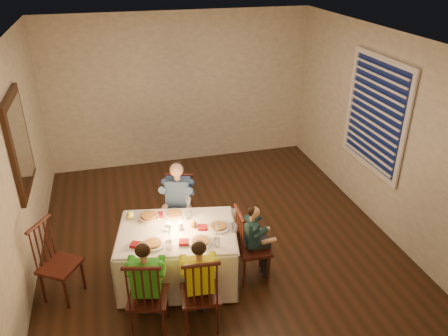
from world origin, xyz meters
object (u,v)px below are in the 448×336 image
object	(u,v)px
chair_adult	(180,241)
chair_extra	(66,295)
chair_end	(252,276)
serving_bowl	(149,218)
adult	(180,241)
child_teal	(252,276)
child_yellow	(201,324)
chair_near_right	(201,324)
dining_table	(178,245)
child_green	(151,328)
chair_near_left	(151,328)

from	to	relation	value
chair_adult	chair_extra	size ratio (longest dim) A/B	0.99
chair_end	serving_bowl	distance (m)	1.40
chair_adult	adult	bearing A→B (deg)	0.00
chair_extra	child_teal	bearing A→B (deg)	-63.74
adult	chair_adult	bearing A→B (deg)	0.00
chair_adult	child_yellow	bearing A→B (deg)	-73.46
child_teal	chair_near_right	bearing A→B (deg)	128.98
dining_table	adult	xyz separation A→B (m)	(0.13, 0.70, -0.49)
dining_table	child_yellow	world-z (taller)	dining_table
dining_table	chair_adult	distance (m)	0.87
chair_end	adult	bearing A→B (deg)	39.82
chair_end	child_green	distance (m)	1.34
dining_table	serving_bowl	world-z (taller)	serving_bowl
chair_adult	adult	distance (m)	0.00
dining_table	chair_end	size ratio (longest dim) A/B	1.58
dining_table	adult	distance (m)	0.87
dining_table	chair_extra	bearing A→B (deg)	-171.45
chair_end	chair_near_left	bearing A→B (deg)	112.62
chair_near_right	chair_end	distance (m)	0.94
dining_table	chair_near_right	bearing A→B (deg)	-71.89
chair_near_right	child_green	bearing A→B (deg)	-4.66
chair_extra	adult	xyz separation A→B (m)	(1.41, 0.65, 0.00)
adult	child_teal	xyz separation A→B (m)	(0.70, -0.89, 0.00)
dining_table	chair_near_left	bearing A→B (deg)	-110.47
adult	child_yellow	bearing A→B (deg)	-73.46
chair_extra	child_teal	size ratio (longest dim) A/B	0.97
dining_table	chair_near_left	distance (m)	0.92
dining_table	child_teal	size ratio (longest dim) A/B	1.53
chair_near_right	chair_extra	distance (m)	1.60
serving_bowl	chair_near_right	bearing A→B (deg)	-70.73
chair_near_left	child_teal	distance (m)	1.34
chair_near_left	child_teal	bearing A→B (deg)	-144.36
chair_adult	chair_extra	world-z (taller)	chair_extra
chair_near_right	serving_bowl	xyz separation A→B (m)	(-0.37, 1.05, 0.71)
child_teal	chair_near_left	bearing A→B (deg)	112.62
dining_table	serving_bowl	xyz separation A→B (m)	(-0.27, 0.29, 0.22)
chair_near_right	child_green	world-z (taller)	child_green
child_yellow	chair_end	bearing A→B (deg)	-137.28
chair_extra	chair_end	bearing A→B (deg)	-63.74
chair_near_left	chair_extra	distance (m)	1.13
chair_near_right	adult	xyz separation A→B (m)	(0.04, 1.46, 0.00)
child_teal	serving_bowl	size ratio (longest dim) A/B	4.28
chair_end	serving_bowl	world-z (taller)	serving_bowl
chair_near_right	child_teal	world-z (taller)	child_teal
chair_near_left	child_green	distance (m)	0.00
serving_bowl	adult	bearing A→B (deg)	45.51
adult	child_green	distance (m)	1.48
chair_near_left	child_teal	xyz separation A→B (m)	(1.25, 0.48, 0.00)
chair_adult	dining_table	bearing A→B (deg)	-82.69
chair_end	child_yellow	bearing A→B (deg)	128.98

